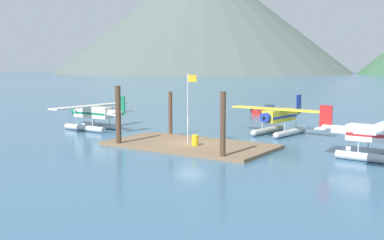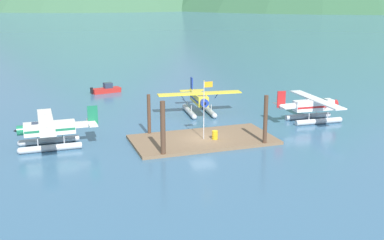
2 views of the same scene
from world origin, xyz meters
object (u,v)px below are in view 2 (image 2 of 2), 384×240
flagpole (205,103)px  boat_red_open_north (107,89)px  seaplane_white_stbd_fwd (314,108)px  seaplane_yellow_bow_right (199,101)px  seaplane_cream_port_fwd (50,132)px  fuel_drum (215,135)px

flagpole → boat_red_open_north: 28.72m
flagpole → seaplane_white_stbd_fwd: size_ratio=0.57×
seaplane_yellow_bow_right → seaplane_white_stbd_fwd: size_ratio=1.00×
seaplane_yellow_bow_right → seaplane_cream_port_fwd: same height
flagpole → boat_red_open_north: flagpole is taller
flagpole → seaplane_cream_port_fwd: flagpole is taller
seaplane_white_stbd_fwd → boat_red_open_north: 31.80m
seaplane_white_stbd_fwd → seaplane_cream_port_fwd: size_ratio=1.01×
seaplane_cream_port_fwd → boat_red_open_north: size_ratio=2.15×
seaplane_yellow_bow_right → boat_red_open_north: bearing=117.6°
flagpole → seaplane_yellow_bow_right: (3.41, 11.24, -2.46)m
seaplane_cream_port_fwd → boat_red_open_north: 26.59m
flagpole → boat_red_open_north: (-5.36, 27.99, -3.55)m
seaplane_cream_port_fwd → boat_red_open_north: (9.48, 24.82, -1.09)m
seaplane_yellow_bow_right → seaplane_cream_port_fwd: size_ratio=1.01×
fuel_drum → seaplane_white_stbd_fwd: size_ratio=0.08×
seaplane_white_stbd_fwd → boat_red_open_north: (-20.11, 24.62, -1.09)m
boat_red_open_north → flagpole: bearing=-79.2°
seaplane_yellow_bow_right → flagpole: bearing=-106.9°
flagpole → seaplane_yellow_bow_right: flagpole is taller
fuel_drum → seaplane_white_stbd_fwd: bearing=15.4°
seaplane_cream_port_fwd → fuel_drum: bearing=-12.9°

